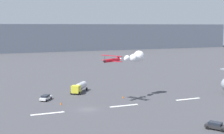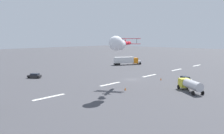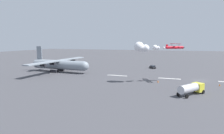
{
  "view_description": "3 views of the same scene",
  "coord_description": "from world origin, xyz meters",
  "px_view_note": "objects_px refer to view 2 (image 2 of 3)",
  "views": [
    {
      "loc": [
        -24.46,
        -75.17,
        20.63
      ],
      "look_at": [
        8.6,
        4.94,
        9.63
      ],
      "focal_mm": 52.19,
      "sensor_mm": 36.0,
      "label": 1
    },
    {
      "loc": [
        59.02,
        44.62,
        13.05
      ],
      "look_at": [
        7.33,
        -1.67,
        4.43
      ],
      "focal_mm": 38.63,
      "sensor_mm": 36.0,
      "label": 2
    },
    {
      "loc": [
        8.25,
        71.82,
        13.54
      ],
      "look_at": [
        32.03,
        0.0,
        3.31
      ],
      "focal_mm": 30.77,
      "sensor_mm": 36.0,
      "label": 3
    }
  ],
  "objects_px": {
    "fuel_tanker_truck": "(190,85)",
    "traffic_cone_far": "(125,89)",
    "semi_truck_orange": "(127,60)",
    "followme_car_yellow": "(34,76)",
    "airport_staff_sedan": "(185,79)",
    "stunt_biplane_red": "(119,44)",
    "traffic_cone_near": "(161,79)"
  },
  "relations": [
    {
      "from": "fuel_tanker_truck",
      "to": "traffic_cone_far",
      "type": "relative_size",
      "value": 10.8
    },
    {
      "from": "semi_truck_orange",
      "to": "fuel_tanker_truck",
      "type": "bearing_deg",
      "value": 53.66
    },
    {
      "from": "followme_car_yellow",
      "to": "airport_staff_sedan",
      "type": "height_order",
      "value": "same"
    },
    {
      "from": "stunt_biplane_red",
      "to": "fuel_tanker_truck",
      "type": "bearing_deg",
      "value": 139.87
    },
    {
      "from": "traffic_cone_near",
      "to": "traffic_cone_far",
      "type": "bearing_deg",
      "value": 2.21
    },
    {
      "from": "stunt_biplane_red",
      "to": "airport_staff_sedan",
      "type": "bearing_deg",
      "value": 169.7
    },
    {
      "from": "followme_car_yellow",
      "to": "traffic_cone_near",
      "type": "relative_size",
      "value": 6.0
    },
    {
      "from": "followme_car_yellow",
      "to": "semi_truck_orange",
      "type": "bearing_deg",
      "value": -178.44
    },
    {
      "from": "semi_truck_orange",
      "to": "fuel_tanker_truck",
      "type": "xyz_separation_m",
      "value": [
        34.49,
        46.88,
        -0.37
      ]
    },
    {
      "from": "fuel_tanker_truck",
      "to": "traffic_cone_far",
      "type": "height_order",
      "value": "fuel_tanker_truck"
    },
    {
      "from": "followme_car_yellow",
      "to": "traffic_cone_near",
      "type": "distance_m",
      "value": 40.06
    },
    {
      "from": "stunt_biplane_red",
      "to": "traffic_cone_near",
      "type": "distance_m",
      "value": 25.05
    },
    {
      "from": "stunt_biplane_red",
      "to": "traffic_cone_near",
      "type": "relative_size",
      "value": 21.22
    },
    {
      "from": "traffic_cone_near",
      "to": "airport_staff_sedan",
      "type": "bearing_deg",
      "value": 112.71
    },
    {
      "from": "followme_car_yellow",
      "to": "airport_staff_sedan",
      "type": "bearing_deg",
      "value": 124.27
    },
    {
      "from": "airport_staff_sedan",
      "to": "fuel_tanker_truck",
      "type": "bearing_deg",
      "value": 29.51
    },
    {
      "from": "followme_car_yellow",
      "to": "fuel_tanker_truck",
      "type": "bearing_deg",
      "value": 107.89
    },
    {
      "from": "airport_staff_sedan",
      "to": "traffic_cone_far",
      "type": "xyz_separation_m",
      "value": [
        21.05,
        -5.88,
        -0.44
      ]
    },
    {
      "from": "fuel_tanker_truck",
      "to": "semi_truck_orange",
      "type": "bearing_deg",
      "value": -126.34
    },
    {
      "from": "followme_car_yellow",
      "to": "traffic_cone_far",
      "type": "bearing_deg",
      "value": 99.36
    },
    {
      "from": "semi_truck_orange",
      "to": "followme_car_yellow",
      "type": "distance_m",
      "value": 49.23
    },
    {
      "from": "fuel_tanker_truck",
      "to": "followme_car_yellow",
      "type": "bearing_deg",
      "value": -72.11
    },
    {
      "from": "traffic_cone_near",
      "to": "fuel_tanker_truck",
      "type": "bearing_deg",
      "value": 55.77
    },
    {
      "from": "airport_staff_sedan",
      "to": "traffic_cone_far",
      "type": "height_order",
      "value": "airport_staff_sedan"
    },
    {
      "from": "airport_staff_sedan",
      "to": "traffic_cone_far",
      "type": "relative_size",
      "value": 6.39
    },
    {
      "from": "stunt_biplane_red",
      "to": "semi_truck_orange",
      "type": "xyz_separation_m",
      "value": [
        -47.82,
        -35.65,
        -9.42
      ]
    },
    {
      "from": "followme_car_yellow",
      "to": "traffic_cone_far",
      "type": "distance_m",
      "value": 33.44
    },
    {
      "from": "stunt_biplane_red",
      "to": "airport_staff_sedan",
      "type": "distance_m",
      "value": 27.67
    },
    {
      "from": "semi_truck_orange",
      "to": "followme_car_yellow",
      "type": "xyz_separation_m",
      "value": [
        49.2,
        1.34,
        -1.3
      ]
    },
    {
      "from": "stunt_biplane_red",
      "to": "traffic_cone_near",
      "type": "xyz_separation_m",
      "value": [
        -22.34,
        -2.03,
        -11.15
      ]
    },
    {
      "from": "airport_staff_sedan",
      "to": "traffic_cone_far",
      "type": "distance_m",
      "value": 21.86
    },
    {
      "from": "followme_car_yellow",
      "to": "airport_staff_sedan",
      "type": "distance_m",
      "value": 47.04
    }
  ]
}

